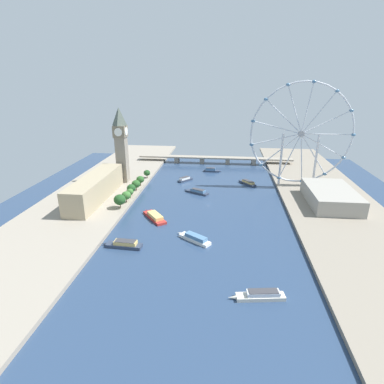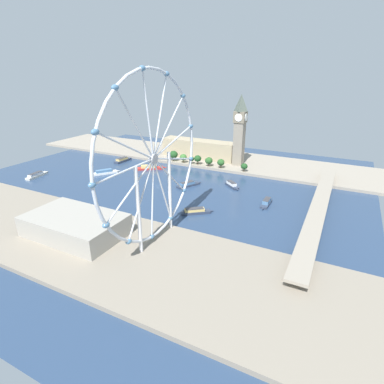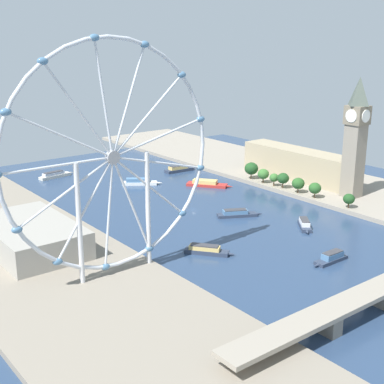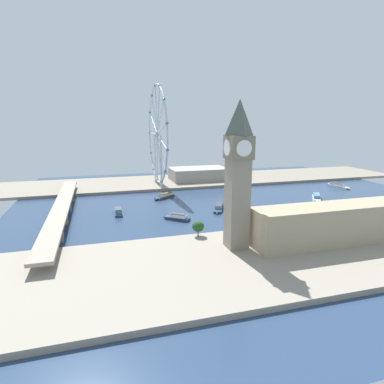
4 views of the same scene
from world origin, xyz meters
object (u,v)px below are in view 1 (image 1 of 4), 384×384
tour_boat_4 (195,238)px  tour_boat_6 (185,179)px  parliament_block (95,188)px  tour_boat_2 (211,170)px  tour_boat_7 (155,217)px  tour_boat_3 (260,295)px  riverside_hall (331,196)px  tour_boat_1 (247,183)px  ferris_wheel (301,135)px  tour_boat_5 (124,244)px  river_bridge (215,159)px  clock_tower (121,144)px  tour_boat_0 (197,192)px

tour_boat_4 → tour_boat_6: 148.39m
parliament_block → tour_boat_2: (108.08, 119.51, -12.38)m
tour_boat_6 → tour_boat_7: (-12.67, -110.18, -0.12)m
tour_boat_3 → riverside_hall: bearing=-127.1°
riverside_hall → tour_boat_1: size_ratio=2.80×
ferris_wheel → tour_boat_5: bearing=-134.8°
riverside_hall → river_bridge: 190.00m
parliament_block → tour_boat_4: size_ratio=3.53×
tour_boat_2 → clock_tower: bearing=-147.9°
tour_boat_4 → tour_boat_0: bearing=-50.8°
ferris_wheel → tour_boat_6: ferris_wheel is taller
tour_boat_3 → tour_boat_5: size_ratio=1.04×
riverside_hall → tour_boat_5: size_ratio=2.23×
parliament_block → tour_boat_2: bearing=47.9°
tour_boat_5 → tour_boat_2: bearing=-101.2°
tour_boat_1 → ferris_wheel: bearing=-132.1°
tour_boat_5 → clock_tower: bearing=-68.9°
ferris_wheel → riverside_hall: bearing=-68.6°
parliament_block → tour_boat_5: parliament_block is taller
ferris_wheel → tour_boat_5: (-150.89, -152.09, -57.32)m
tour_boat_2 → tour_boat_5: 210.83m
tour_boat_4 → tour_boat_7: (-38.92, 35.88, -0.16)m
ferris_wheel → tour_boat_4: 179.47m
riverside_hall → tour_boat_3: size_ratio=2.15×
tour_boat_2 → tour_boat_7: 158.75m
tour_boat_2 → tour_boat_5: tour_boat_5 is taller
tour_boat_3 → clock_tower: bearing=-62.2°
tour_boat_7 → tour_boat_4: bearing=-169.7°
tour_boat_3 → tour_boat_4: (-43.19, 61.88, 0.07)m
tour_boat_7 → tour_boat_0: bearing=-61.2°
river_bridge → tour_boat_1: river_bridge is taller
riverside_hall → tour_boat_1: (-74.81, 58.48, -8.16)m
clock_tower → tour_boat_3: (139.33, -189.80, -44.51)m
ferris_wheel → tour_boat_6: size_ratio=5.56×
riverside_hall → tour_boat_5: 198.13m
ferris_wheel → tour_boat_3: size_ratio=3.47×
river_bridge → tour_boat_6: river_bridge is taller
tour_boat_0 → tour_boat_6: bearing=-38.7°
clock_tower → tour_boat_2: 124.36m
tour_boat_7 → clock_tower: bearing=-5.1°
parliament_block → tour_boat_7: 75.67m
river_bridge → tour_boat_6: bearing=-110.2°
tour_boat_3 → tour_boat_7: 127.67m
ferris_wheel → riverside_hall: 76.61m
ferris_wheel → tour_boat_0: (-108.64, -32.53, -57.56)m
tour_boat_1 → tour_boat_7: bearing=102.7°
tour_boat_1 → river_bridge: bearing=-13.5°
parliament_block → tour_boat_7: (66.57, -33.72, -12.55)m
tour_boat_5 → riverside_hall: bearing=-147.2°
parliament_block → tour_boat_0: (97.47, 34.98, -12.60)m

